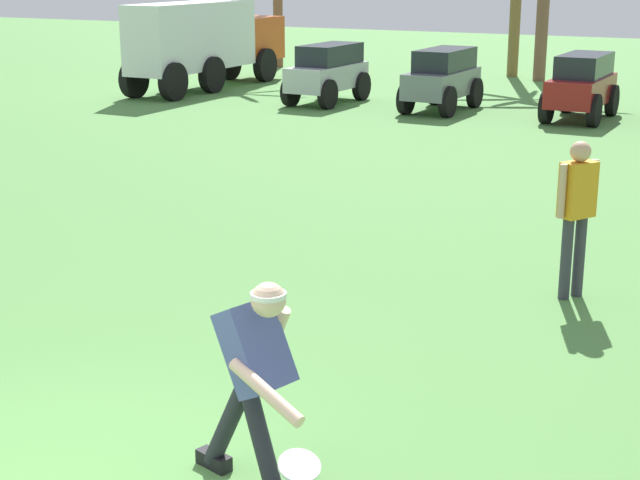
{
  "coord_description": "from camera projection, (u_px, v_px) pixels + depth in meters",
  "views": [
    {
      "loc": [
        3.91,
        -3.79,
        3.21
      ],
      "look_at": [
        0.29,
        3.41,
        0.9
      ],
      "focal_mm": 55.0,
      "sensor_mm": 36.0,
      "label": 1
    }
  ],
  "objects": [
    {
      "name": "frisbee_thrower",
      "position": [
        255.0,
        373.0,
        5.95
      ],
      "size": [
        1.04,
        0.66,
        1.4
      ],
      "color": "#23232D",
      "rests_on": "ground_plane"
    },
    {
      "name": "frisbee_in_flight",
      "position": [
        299.0,
        466.0,
        5.52
      ],
      "size": [
        0.34,
        0.34,
        0.11
      ],
      "color": "white"
    },
    {
      "name": "teammate_near_sideline",
      "position": [
        577.0,
        205.0,
        9.43
      ],
      "size": [
        0.35,
        0.46,
        1.56
      ],
      "color": "#33333D",
      "rests_on": "ground_plane"
    },
    {
      "name": "parked_car_slot_a",
      "position": [
        328.0,
        72.0,
        22.65
      ],
      "size": [
        1.24,
        2.44,
        1.34
      ],
      "color": "#B7BABF",
      "rests_on": "ground_plane"
    },
    {
      "name": "parked_car_slot_b",
      "position": [
        443.0,
        78.0,
        21.49
      ],
      "size": [
        1.21,
        2.43,
        1.34
      ],
      "color": "slate",
      "rests_on": "ground_plane"
    },
    {
      "name": "parked_car_slot_c",
      "position": [
        582.0,
        84.0,
        20.3
      ],
      "size": [
        1.19,
        2.42,
        1.34
      ],
      "color": "maroon",
      "rests_on": "ground_plane"
    },
    {
      "name": "box_truck",
      "position": [
        205.0,
        40.0,
        24.99
      ],
      "size": [
        1.46,
        5.92,
        2.2
      ],
      "color": "#CC4C19",
      "rests_on": "ground_plane"
    }
  ]
}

